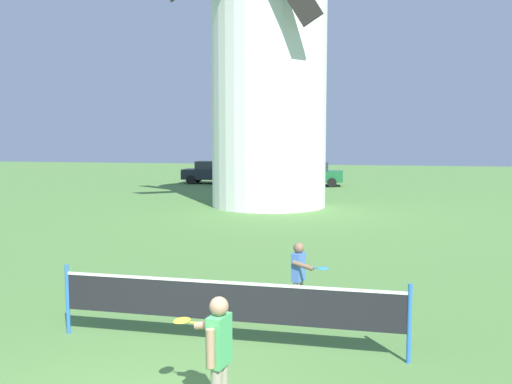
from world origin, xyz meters
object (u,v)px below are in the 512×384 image
Objects in this scene: player_far at (300,273)px; tennis_net at (226,302)px; windmill at (269,33)px; parked_car_black at (215,172)px; player_near at (218,350)px; parked_car_green at (309,174)px.

tennis_net is at bearing -114.53° from player_far.
windmill is 3.43× the size of parked_car_black.
player_far is (0.37, 3.78, -0.07)m from player_near.
player_near is 1.10× the size of player_far.
parked_car_black is at bearing 107.22° from tennis_net.
windmill reaches higher than player_far.
windmill is 18.18m from tennis_net.
windmill is 2.91× the size of tennis_net.
parked_car_green reaches higher than player_far.
tennis_net is 1.99m from player_far.
parked_car_black is at bearing 106.95° from player_near.
windmill is 12.16× the size of player_far.
tennis_net is at bearing -72.78° from parked_car_black.
player_near is at bearing -73.05° from parked_car_black.
windmill reaches higher than player_near.
windmill is 3.42× the size of parked_car_green.
parked_car_black is at bearing 109.93° from player_far.
parked_car_green is (6.62, -0.44, -0.00)m from parked_car_black.
player_far is (3.46, -14.75, -7.02)m from windmill.
parked_car_black reaches higher than tennis_net.
parked_car_green is (-2.92, 25.88, 0.10)m from player_far.
parked_car_green is (-2.10, 27.69, 0.12)m from tennis_net.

